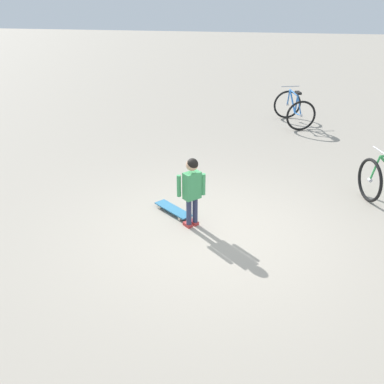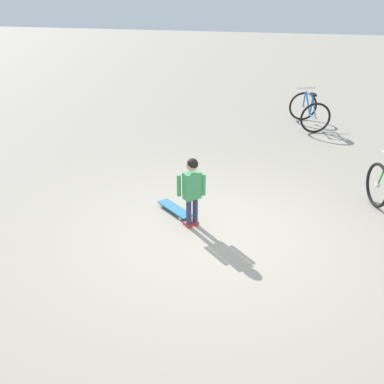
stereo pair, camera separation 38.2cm
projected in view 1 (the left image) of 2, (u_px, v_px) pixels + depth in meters
ground_plane at (220, 234)px, 6.41m from camera, size 50.00×50.00×0.00m
child_person at (192, 185)px, 6.34m from camera, size 0.39×0.28×1.06m
skateboard at (173, 209)px, 6.96m from camera, size 0.66×0.61×0.07m
bicycle_near at (294, 109)px, 10.97m from camera, size 0.96×1.22×0.85m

